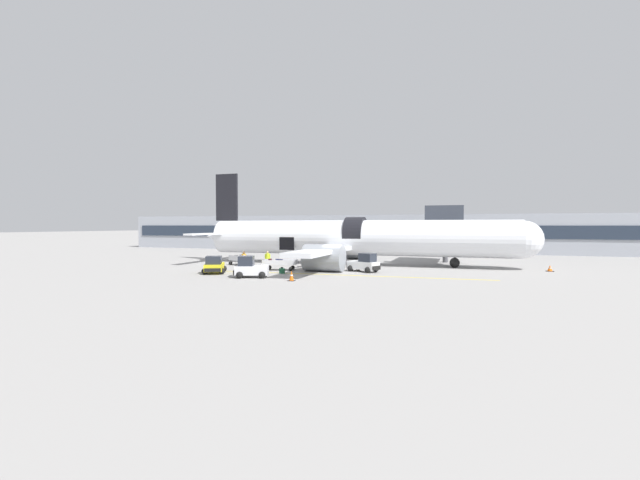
# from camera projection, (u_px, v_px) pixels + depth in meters

# --- Properties ---
(ground_plane) EXTENTS (500.00, 500.00, 0.00)m
(ground_plane) POSITION_uv_depth(u_px,v_px,m) (339.00, 272.00, 39.29)
(ground_plane) COLOR gray
(apron_marking_line) EXTENTS (25.77, 1.07, 0.01)m
(apron_marking_line) POSITION_uv_depth(u_px,v_px,m) (338.00, 275.00, 36.60)
(apron_marking_line) COLOR yellow
(apron_marking_line) RESTS_ON ground_plane
(terminal_strip) EXTENTS (98.14, 10.48, 5.94)m
(terminal_strip) POSITION_uv_depth(u_px,v_px,m) (396.00, 233.00, 72.14)
(terminal_strip) COLOR #9EA3AD
(terminal_strip) RESTS_ON ground_plane
(jet_bridge_stub) EXTENTS (3.93, 8.87, 6.35)m
(jet_bridge_stub) POSITION_uv_depth(u_px,v_px,m) (445.00, 223.00, 48.19)
(jet_bridge_stub) COLOR #4C4C51
(jet_bridge_stub) RESTS_ON ground_plane
(airplane) EXTENTS (36.93, 28.39, 10.36)m
(airplane) POSITION_uv_depth(u_px,v_px,m) (351.00, 239.00, 46.18)
(airplane) COLOR white
(airplane) RESTS_ON ground_plane
(baggage_tug_lead) EXTENTS (2.78, 3.47, 1.56)m
(baggage_tug_lead) POSITION_uv_depth(u_px,v_px,m) (214.00, 266.00, 37.85)
(baggage_tug_lead) COLOR yellow
(baggage_tug_lead) RESTS_ON ground_plane
(baggage_tug_mid) EXTENTS (3.27, 2.49, 1.72)m
(baggage_tug_mid) POSITION_uv_depth(u_px,v_px,m) (364.00, 264.00, 39.05)
(baggage_tug_mid) COLOR white
(baggage_tug_mid) RESTS_ON ground_plane
(baggage_tug_rear) EXTENTS (3.08, 2.55, 1.75)m
(baggage_tug_rear) POSITION_uv_depth(u_px,v_px,m) (250.00, 268.00, 34.87)
(baggage_tug_rear) COLOR silver
(baggage_tug_rear) RESTS_ON ground_plane
(baggage_cart_loading) EXTENTS (4.18, 2.31, 1.09)m
(baggage_cart_loading) POSITION_uv_depth(u_px,v_px,m) (280.00, 264.00, 40.42)
(baggage_cart_loading) COLOR silver
(baggage_cart_loading) RESTS_ON ground_plane
(baggage_cart_queued) EXTENTS (3.54, 2.52, 1.05)m
(baggage_cart_queued) POSITION_uv_depth(u_px,v_px,m) (241.00, 260.00, 45.57)
(baggage_cart_queued) COLOR silver
(baggage_cart_queued) RESTS_ON ground_plane
(ground_crew_loader_a) EXTENTS (0.40, 0.56, 1.62)m
(ground_crew_loader_a) POSITION_uv_depth(u_px,v_px,m) (244.00, 263.00, 38.32)
(ground_crew_loader_a) COLOR #1E2338
(ground_crew_loader_a) RESTS_ON ground_plane
(ground_crew_loader_b) EXTENTS (0.58, 0.46, 1.66)m
(ground_crew_loader_b) POSITION_uv_depth(u_px,v_px,m) (268.00, 259.00, 43.09)
(ground_crew_loader_b) COLOR black
(ground_crew_loader_b) RESTS_ON ground_plane
(ground_crew_driver) EXTENTS (0.48, 0.63, 1.79)m
(ground_crew_driver) POSITION_uv_depth(u_px,v_px,m) (244.00, 260.00, 40.32)
(ground_crew_driver) COLOR #2D2D33
(ground_crew_driver) RESTS_ON ground_plane
(ground_crew_supervisor) EXTENTS (0.41, 0.60, 1.74)m
(ground_crew_supervisor) POSITION_uv_depth(u_px,v_px,m) (304.00, 259.00, 42.12)
(ground_crew_supervisor) COLOR #1E2338
(ground_crew_supervisor) RESTS_ON ground_plane
(suitcase_on_tarmac_upright) EXTENTS (0.45, 0.30, 0.67)m
(suitcase_on_tarmac_upright) POSITION_uv_depth(u_px,v_px,m) (253.00, 268.00, 39.46)
(suitcase_on_tarmac_upright) COLOR black
(suitcase_on_tarmac_upright) RESTS_ON ground_plane
(suitcase_on_tarmac_spare) EXTENTS (0.54, 0.44, 0.57)m
(suitcase_on_tarmac_spare) POSITION_uv_depth(u_px,v_px,m) (282.00, 271.00, 37.66)
(suitcase_on_tarmac_spare) COLOR #14472D
(suitcase_on_tarmac_spare) RESTS_ON ground_plane
(safety_cone_nose) EXTENTS (0.65, 0.65, 0.57)m
(safety_cone_nose) POSITION_uv_depth(u_px,v_px,m) (550.00, 269.00, 39.41)
(safety_cone_nose) COLOR black
(safety_cone_nose) RESTS_ON ground_plane
(safety_cone_engine_left) EXTENTS (0.49, 0.49, 0.78)m
(safety_cone_engine_left) POSITION_uv_depth(u_px,v_px,m) (292.00, 276.00, 32.70)
(safety_cone_engine_left) COLOR black
(safety_cone_engine_left) RESTS_ON ground_plane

